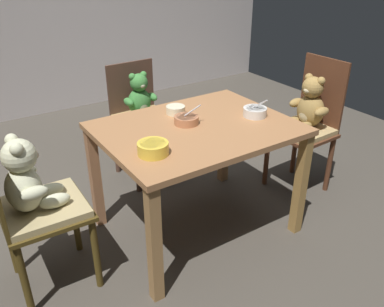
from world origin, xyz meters
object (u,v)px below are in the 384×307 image
object	(u,v)px
teddy_chair_near_left	(31,195)
teddy_chair_near_right	(308,116)
porridge_bowl_white_near_right	(255,112)
porridge_bowl_terracotta_center	(186,120)
teddy_chair_far_center	(142,110)
dining_table	(197,142)
porridge_bowl_yellow_near_left	(153,148)
porridge_bowl_cream_far_center	(176,110)

from	to	relation	value
teddy_chair_near_left	teddy_chair_near_right	bearing A→B (deg)	-0.04
porridge_bowl_white_near_right	teddy_chair_near_right	bearing A→B (deg)	6.16
porridge_bowl_terracotta_center	teddy_chair_far_center	bearing A→B (deg)	83.54
dining_table	porridge_bowl_yellow_near_left	size ratio (longest dim) A/B	7.00
teddy_chair_near_right	dining_table	bearing A→B (deg)	-2.59
teddy_chair_near_left	teddy_chair_far_center	bearing A→B (deg)	39.34
teddy_chair_near_right	porridge_bowl_yellow_near_left	distance (m)	1.32
porridge_bowl_terracotta_center	porridge_bowl_yellow_near_left	distance (m)	0.41
porridge_bowl_yellow_near_left	porridge_bowl_terracotta_center	bearing A→B (deg)	33.72
dining_table	porridge_bowl_cream_far_center	world-z (taller)	porridge_bowl_cream_far_center
porridge_bowl_cream_far_center	porridge_bowl_white_near_right	distance (m)	0.47
dining_table	teddy_chair_far_center	bearing A→B (deg)	86.21
porridge_bowl_cream_far_center	teddy_chair_near_left	bearing A→B (deg)	-168.48
porridge_bowl_cream_far_center	porridge_bowl_yellow_near_left	size ratio (longest dim) A/B	0.75
dining_table	porridge_bowl_terracotta_center	distance (m)	0.14
teddy_chair_near_left	porridge_bowl_white_near_right	bearing A→B (deg)	-3.27
teddy_chair_far_center	porridge_bowl_cream_far_center	bearing A→B (deg)	-6.32
dining_table	teddy_chair_near_right	bearing A→B (deg)	-0.42
teddy_chair_far_center	teddy_chair_near_left	xyz separation A→B (m)	(-0.98, -0.77, 0.03)
porridge_bowl_terracotta_center	porridge_bowl_white_near_right	distance (m)	0.42
porridge_bowl_yellow_near_left	teddy_chair_far_center	bearing A→B (deg)	66.41
teddy_chair_near_right	porridge_bowl_terracotta_center	size ratio (longest dim) A/B	6.70
porridge_bowl_terracotta_center	teddy_chair_near_right	bearing A→B (deg)	-4.04
dining_table	teddy_chair_far_center	xyz separation A→B (m)	(0.05, 0.81, -0.08)
teddy_chair_far_center	teddy_chair_near_left	bearing A→B (deg)	-53.45
teddy_chair_near_right	porridge_bowl_cream_far_center	xyz separation A→B (m)	(-0.92, 0.24, 0.17)
porridge_bowl_cream_far_center	dining_table	bearing A→B (deg)	-90.91
teddy_chair_far_center	dining_table	bearing A→B (deg)	-5.18
porridge_bowl_cream_far_center	porridge_bowl_white_near_right	bearing A→B (deg)	-38.77
dining_table	teddy_chair_near_right	xyz separation A→B (m)	(0.93, -0.01, -0.05)
teddy_chair_far_center	porridge_bowl_cream_far_center	distance (m)	0.61
porridge_bowl_white_near_right	teddy_chair_near_left	bearing A→B (deg)	175.33
teddy_chair_near_left	porridge_bowl_yellow_near_left	xyz separation A→B (m)	(0.56, -0.21, 0.18)
porridge_bowl_cream_far_center	teddy_chair_near_right	bearing A→B (deg)	-14.39
porridge_bowl_cream_far_center	porridge_bowl_terracotta_center	bearing A→B (deg)	-101.56
dining_table	teddy_chair_near_right	distance (m)	0.93
teddy_chair_near_right	teddy_chair_far_center	bearing A→B (deg)	-45.13
teddy_chair_far_center	porridge_bowl_terracotta_center	size ratio (longest dim) A/B	6.05
dining_table	porridge_bowl_white_near_right	distance (m)	0.40
teddy_chair_far_center	porridge_bowl_terracotta_center	distance (m)	0.78
teddy_chair_near_right	porridge_bowl_terracotta_center	bearing A→B (deg)	-6.22
teddy_chair_far_center	porridge_bowl_terracotta_center	xyz separation A→B (m)	(-0.08, -0.75, 0.20)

